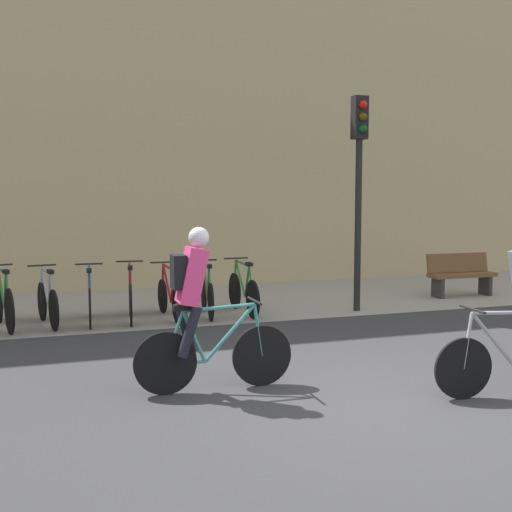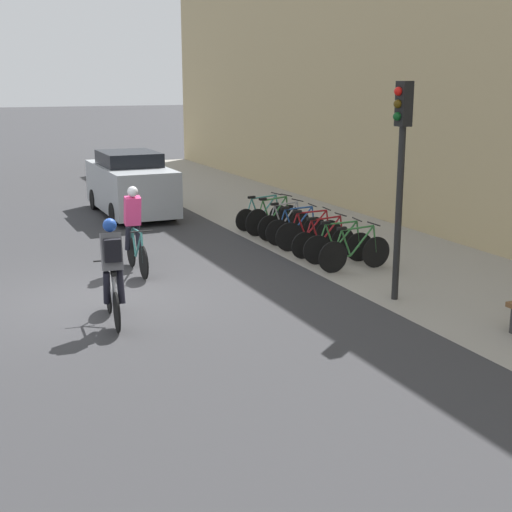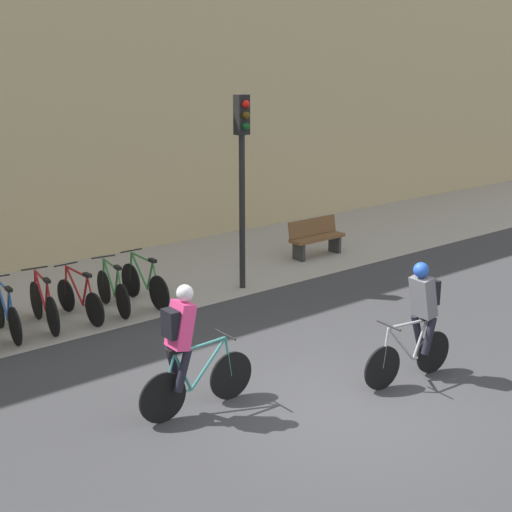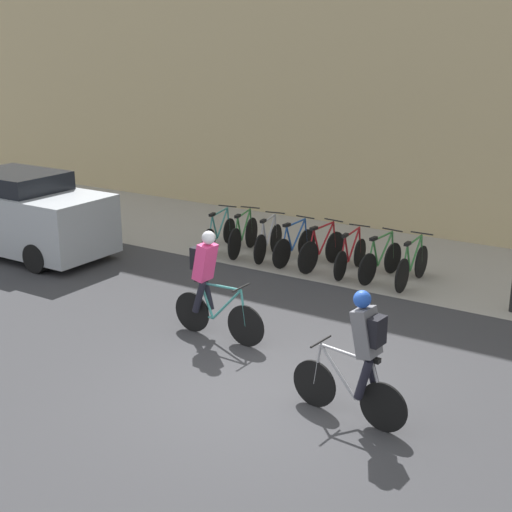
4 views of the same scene
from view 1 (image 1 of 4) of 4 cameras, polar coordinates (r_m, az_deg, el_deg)
ground at (r=6.70m, az=12.18°, el=-13.09°), size 200.00×200.00×0.00m
kerb_strip at (r=12.79m, az=-3.58°, el=-4.05°), size 44.00×4.50×0.01m
building_facade at (r=15.35m, az=-6.29°, el=15.87°), size 44.00×0.60×9.79m
cyclist_pink at (r=6.88m, az=-5.15°, el=-4.37°), size 1.76×0.46×1.78m
parked_bike_1 at (r=10.94m, az=-21.53°, el=-3.88°), size 0.52×1.71×0.99m
parked_bike_2 at (r=10.93m, az=-18.04°, el=-3.88°), size 0.46×1.59×0.96m
parked_bike_3 at (r=10.95m, az=-14.56°, el=-3.78°), size 0.46×1.61×0.96m
parked_bike_4 at (r=11.02m, az=-11.10°, el=-3.58°), size 0.46×1.67×0.98m
parked_bike_5 at (r=11.13m, az=-7.68°, el=-3.56°), size 0.46×1.66×0.94m
parked_bike_6 at (r=11.27m, az=-4.37°, el=-3.36°), size 0.46×1.63×0.96m
parked_bike_7 at (r=11.45m, az=-1.13°, el=-3.16°), size 0.46×1.72×0.97m
traffic_light_pole at (r=11.74m, az=9.16°, el=8.07°), size 0.26×0.30×3.87m
bench at (r=14.08m, az=17.74°, el=-1.55°), size 1.47×0.44×0.89m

